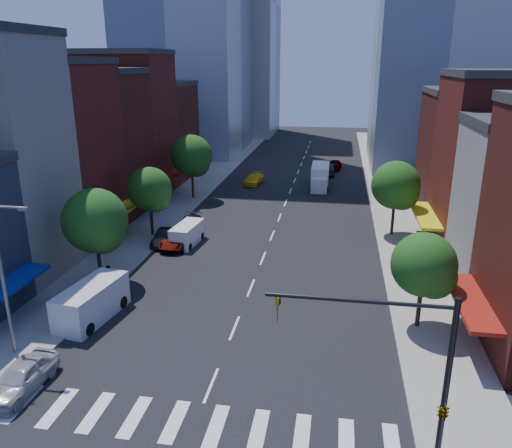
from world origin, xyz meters
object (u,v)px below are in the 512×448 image
Objects in this scene: taxi at (254,179)px; parked_car_second at (165,237)px; cargo_van_near at (90,303)px; parked_car_third at (177,239)px; traffic_car_oncoming at (328,170)px; traffic_car_far at (335,164)px; parked_car_front at (21,377)px; cargo_van_far at (187,234)px; box_truck at (320,177)px; parked_car_rear at (189,226)px; pedestrian_far at (108,276)px.

parked_car_second is at bearing -92.69° from taxi.
cargo_van_near is at bearing -89.29° from taxi.
parked_car_third is 35.29m from traffic_car_oncoming.
taxi is 16.19m from traffic_car_far.
cargo_van_near is (-0.02, -14.44, 0.50)m from parked_car_second.
parked_car_front is 1.11× the size of parked_car_second.
parked_car_front is at bearing -81.88° from cargo_van_near.
box_truck is (11.22, 23.97, 0.48)m from cargo_van_far.
box_truck is (-1.85, -12.59, 0.64)m from traffic_car_far.
parked_car_second is 0.80× the size of parked_car_rear.
parked_car_second is 2.03m from cargo_van_far.
cargo_van_far is 24.69m from taxi.
cargo_van_far is at bearing -88.26° from taxi.
parked_car_third is 1.05m from cargo_van_far.
traffic_car_oncoming reaches higher than parked_car_second.
parked_car_rear is at bearing -156.75° from pedestrian_far.
cargo_van_near is at bearing -109.49° from box_truck.
cargo_van_near is 53.49m from traffic_car_far.
cargo_van_far reaches higher than parked_car_front.
cargo_van_near is (-0.02, 7.57, 0.40)m from parked_car_front.
parked_car_front is 0.94× the size of parked_car_third.
cargo_van_far reaches higher than parked_car_second.
cargo_van_near reaches higher than parked_car_second.
parked_car_third is at bearing -116.35° from box_truck.
parked_car_second is 35.40m from traffic_car_oncoming.
parked_car_second is 3.53m from parked_car_rear.
taxi is 1.00× the size of traffic_car_oncoming.
cargo_van_far is 34.35m from traffic_car_oncoming.
pedestrian_far reaches higher than parked_car_third.
parked_car_front is 2.78× the size of pedestrian_far.
cargo_van_far is at bearing 65.82° from traffic_car_oncoming.
parked_car_rear is 21.82m from taxi.
parked_car_third is (1.30, -0.42, -0.01)m from parked_car_second.
parked_car_front is 22.01m from parked_car_second.
taxi reaches higher than parked_car_second.
parked_car_front is 1.01× the size of traffic_car_far.
traffic_car_far reaches higher than parked_car_second.
parked_car_front is 21.63m from parked_car_third.
cargo_van_far is at bearing -115.72° from box_truck.
traffic_car_oncoming is at bearing 83.27° from box_truck.
parked_car_front is 56.28m from traffic_car_oncoming.
parked_car_rear is at bearing -90.85° from taxi.
pedestrian_far is at bearing -101.10° from cargo_van_far.
pedestrian_far is at bearing -113.28° from box_truck.
parked_car_third is 14.09m from cargo_van_near.
parked_car_third is (1.30, 21.59, -0.11)m from parked_car_front.
parked_car_front is 7.58m from cargo_van_near.
cargo_van_near is at bearing 69.70° from traffic_car_oncoming.
parked_car_rear is 31.87m from traffic_car_oncoming.
parked_car_front is 25.34m from parked_car_rear.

